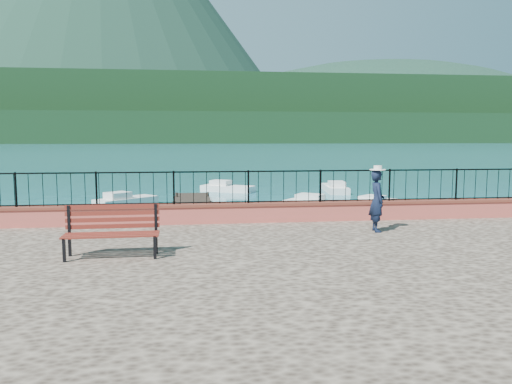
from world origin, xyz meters
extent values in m
plane|color=#19596B|center=(0.00, 0.00, 0.00)|extent=(2000.00, 2000.00, 0.00)
cube|color=#BC4B44|center=(0.00, 3.70, 1.49)|extent=(28.00, 0.46, 0.58)
cube|color=black|center=(0.00, 3.70, 2.25)|extent=(27.00, 0.05, 0.95)
cube|color=#2D231C|center=(-2.00, 12.00, 0.15)|extent=(2.00, 16.00, 0.30)
cube|color=black|center=(0.00, 300.00, 9.00)|extent=(900.00, 60.00, 18.00)
cube|color=black|center=(0.00, 360.00, 22.00)|extent=(900.00, 120.00, 44.00)
ellipsoid|color=#142D23|center=(220.00, 560.00, 0.00)|extent=(448.00, 384.00, 180.00)
cube|color=black|center=(-3.66, -0.35, 1.45)|extent=(1.99, 0.63, 0.50)
cube|color=maroon|center=(-3.67, -0.05, 2.00)|extent=(1.98, 0.11, 0.61)
imported|color=black|center=(2.98, 1.79, 2.03)|extent=(0.44, 0.64, 1.67)
cylinder|color=white|center=(2.98, 1.79, 2.93)|extent=(0.44, 0.44, 0.12)
cube|color=silver|center=(-5.47, 10.48, 0.40)|extent=(3.80, 1.57, 0.80)
cube|color=silver|center=(4.60, 14.01, 0.40)|extent=(3.81, 3.34, 0.80)
cube|color=silver|center=(7.51, 13.58, 0.40)|extent=(3.56, 3.40, 0.80)
cube|color=silver|center=(-5.62, 16.92, 0.40)|extent=(3.44, 3.31, 0.80)
cube|color=white|center=(0.43, 23.07, 0.40)|extent=(3.81, 2.92, 0.80)
cube|color=silver|center=(7.75, 22.10, 0.40)|extent=(1.75, 4.22, 0.80)
camera|label=1|loc=(-1.94, -11.01, 3.75)|focal=35.00mm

